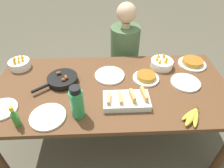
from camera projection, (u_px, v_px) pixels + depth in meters
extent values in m
plane|color=#565142|center=(112.00, 141.00, 2.09)|extent=(14.00, 14.00, 0.00)
cube|color=brown|center=(112.00, 88.00, 1.61)|extent=(1.89, 0.88, 0.03)
cylinder|color=brown|center=(0.00, 162.00, 1.53)|extent=(0.07, 0.07, 0.72)
cylinder|color=brown|center=(224.00, 153.00, 1.59)|extent=(0.07, 0.07, 0.72)
cylinder|color=brown|center=(27.00, 94.00, 2.12)|extent=(0.07, 0.07, 0.72)
cylinder|color=brown|center=(191.00, 89.00, 2.17)|extent=(0.07, 0.07, 0.72)
ellipsoid|color=yellow|center=(190.00, 114.00, 1.36)|extent=(0.15, 0.12, 0.03)
ellipsoid|color=yellow|center=(192.00, 117.00, 1.33)|extent=(0.16, 0.18, 0.04)
ellipsoid|color=yellow|center=(196.00, 118.00, 1.33)|extent=(0.10, 0.17, 0.03)
cylinder|color=#4C3819|center=(197.00, 109.00, 1.39)|extent=(0.02, 0.02, 0.04)
cube|color=silver|center=(126.00, 101.00, 1.44)|extent=(0.34, 0.19, 0.05)
cube|color=#F29E56|center=(109.00, 99.00, 1.40)|extent=(0.03, 0.11, 0.04)
cube|color=#F29E56|center=(120.00, 98.00, 1.41)|extent=(0.02, 0.10, 0.04)
cube|color=#F29E56|center=(132.00, 96.00, 1.41)|extent=(0.04, 0.11, 0.05)
cube|color=#F29E56|center=(144.00, 94.00, 1.43)|extent=(0.04, 0.13, 0.05)
cylinder|color=black|center=(63.00, 81.00, 1.64)|extent=(0.24, 0.24, 0.01)
cylinder|color=black|center=(63.00, 79.00, 1.63)|extent=(0.24, 0.24, 0.04)
cylinder|color=black|center=(40.00, 88.00, 1.53)|extent=(0.13, 0.11, 0.02)
ellipsoid|color=brown|center=(63.00, 80.00, 1.57)|extent=(0.04, 0.04, 0.03)
ellipsoid|color=brown|center=(66.00, 77.00, 1.59)|extent=(0.04, 0.05, 0.03)
ellipsoid|color=brown|center=(59.00, 73.00, 1.63)|extent=(0.05, 0.04, 0.03)
cylinder|color=white|center=(192.00, 64.00, 1.83)|extent=(0.25, 0.25, 0.02)
cylinder|color=gold|center=(193.00, 62.00, 1.81)|extent=(0.18, 0.18, 0.03)
cylinder|color=#9B601E|center=(193.00, 60.00, 1.80)|extent=(0.18, 0.18, 0.00)
cylinder|color=white|center=(146.00, 78.00, 1.67)|extent=(0.22, 0.22, 0.02)
cylinder|color=gold|center=(146.00, 76.00, 1.65)|extent=(0.16, 0.16, 0.03)
cylinder|color=#9B601E|center=(146.00, 74.00, 1.64)|extent=(0.16, 0.16, 0.00)
cylinder|color=white|center=(110.00, 75.00, 1.70)|extent=(0.25, 0.25, 0.02)
cylinder|color=#B2B2B7|center=(108.00, 77.00, 1.66)|extent=(0.07, 0.12, 0.01)
cube|color=#B2B2B7|center=(103.00, 71.00, 1.73)|extent=(0.04, 0.06, 0.00)
cylinder|color=white|center=(48.00, 117.00, 1.35)|extent=(0.24, 0.24, 0.02)
cylinder|color=#B2B2B7|center=(49.00, 113.00, 1.36)|extent=(0.03, 0.11, 0.01)
cube|color=#B2B2B7|center=(49.00, 122.00, 1.30)|extent=(0.03, 0.05, 0.00)
cylinder|color=white|center=(2.00, 109.00, 1.40)|extent=(0.21, 0.21, 0.02)
cylinder|color=#B2B2B7|center=(2.00, 105.00, 1.41)|extent=(0.07, 0.12, 0.01)
cube|color=#B2B2B7|center=(4.00, 114.00, 1.35)|extent=(0.05, 0.06, 0.00)
cylinder|color=white|center=(185.00, 83.00, 1.63)|extent=(0.24, 0.24, 0.02)
cylinder|color=#B2B2B7|center=(188.00, 80.00, 1.64)|extent=(0.02, 0.13, 0.01)
cube|color=#B2B2B7|center=(190.00, 87.00, 1.57)|extent=(0.03, 0.05, 0.00)
cylinder|color=white|center=(20.00, 64.00, 1.78)|extent=(0.18, 0.18, 0.07)
cone|color=#F4A819|center=(22.00, 60.00, 1.74)|extent=(0.04, 0.04, 0.04)
cone|color=#F4A819|center=(22.00, 57.00, 1.78)|extent=(0.06, 0.05, 0.05)
cone|color=#F4A819|center=(18.00, 57.00, 1.78)|extent=(0.04, 0.04, 0.04)
cone|color=#F4A819|center=(15.00, 58.00, 1.76)|extent=(0.04, 0.05, 0.05)
cone|color=#F4A819|center=(14.00, 60.00, 1.72)|extent=(0.04, 0.05, 0.06)
cone|color=#F4A819|center=(15.00, 62.00, 1.71)|extent=(0.05, 0.04, 0.06)
cone|color=#F4A819|center=(19.00, 61.00, 1.72)|extent=(0.04, 0.04, 0.06)
cylinder|color=white|center=(162.00, 64.00, 1.79)|extent=(0.20, 0.20, 0.07)
cone|color=#F4A819|center=(167.00, 58.00, 1.76)|extent=(0.04, 0.04, 0.04)
cone|color=#F4A819|center=(164.00, 55.00, 1.78)|extent=(0.06, 0.05, 0.07)
cone|color=#F4A819|center=(159.00, 56.00, 1.79)|extent=(0.06, 0.05, 0.05)
cone|color=#F4A819|center=(157.00, 59.00, 1.75)|extent=(0.03, 0.03, 0.05)
cone|color=#F4A819|center=(160.00, 61.00, 1.71)|extent=(0.05, 0.05, 0.06)
cone|color=#F4A819|center=(166.00, 60.00, 1.72)|extent=(0.06, 0.06, 0.06)
cylinder|color=#2D9351|center=(77.00, 104.00, 1.31)|extent=(0.09, 0.09, 0.21)
cylinder|color=black|center=(75.00, 90.00, 1.23)|extent=(0.07, 0.07, 0.04)
cylinder|color=#337F2D|center=(16.00, 119.00, 1.28)|extent=(0.05, 0.05, 0.10)
cone|color=#337F2D|center=(13.00, 112.00, 1.23)|extent=(0.05, 0.05, 0.03)
cylinder|color=gold|center=(11.00, 109.00, 1.21)|extent=(0.02, 0.02, 0.03)
cube|color=black|center=(123.00, 84.00, 2.45)|extent=(0.33, 0.33, 0.45)
cylinder|color=#476642|center=(125.00, 50.00, 2.14)|extent=(0.30, 0.30, 0.52)
cylinder|color=#DBB28E|center=(126.00, 25.00, 1.95)|extent=(0.09, 0.09, 0.05)
sphere|color=#DBB28E|center=(126.00, 13.00, 1.87)|extent=(0.19, 0.19, 0.19)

